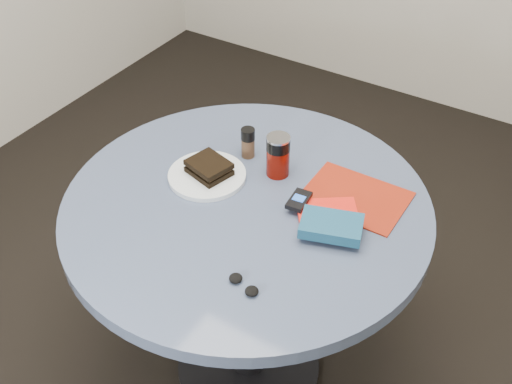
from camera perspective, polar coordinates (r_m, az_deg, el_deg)
The scene contains 11 objects.
ground at distance 2.29m, azimuth -0.66°, elevation -15.34°, with size 4.00×4.00×0.00m, color black.
table at distance 1.84m, azimuth -0.80°, elevation -4.81°, with size 1.00×1.00×0.75m.
plate at distance 1.81m, azimuth -4.37°, elevation 1.47°, with size 0.22×0.22×0.01m, color silver.
sandwich at distance 1.80m, azimuth -4.20°, elevation 2.18°, with size 0.13×0.12×0.04m.
soda_can at distance 1.79m, azimuth 1.97°, elevation 3.25°, with size 0.09×0.09×0.13m.
pepper_grinder at distance 1.86m, azimuth -0.72°, elevation 4.43°, with size 0.05×0.05×0.09m.
magazine at distance 1.76m, azimuth 8.80°, elevation -0.45°, with size 0.27×0.20×0.00m, color maroon.
red_book at distance 1.69m, azimuth 6.37°, elevation -1.82°, with size 0.16×0.10×0.01m, color red.
novel at distance 1.62m, azimuth 6.72°, elevation -3.01°, with size 0.15×0.10×0.03m, color navy.
mp3_player at distance 1.70m, azimuth 3.83°, elevation -0.73°, with size 0.05×0.09×0.01m.
headphones at distance 1.50m, azimuth -1.11°, elevation -8.23°, with size 0.09×0.05×0.02m.
Camera 1 is at (0.71, -1.10, 1.87)m, focal length 45.00 mm.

